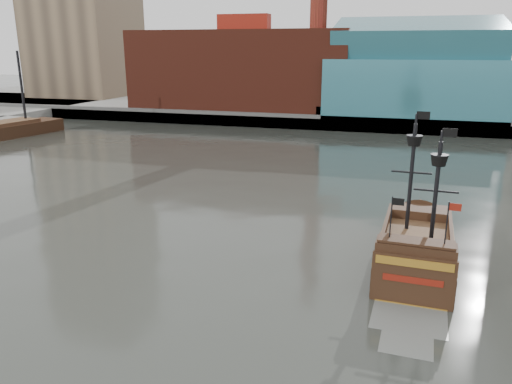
% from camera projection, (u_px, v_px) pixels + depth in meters
% --- Properties ---
extents(ground, '(400.00, 400.00, 0.00)m').
position_uv_depth(ground, '(227.00, 302.00, 28.26)').
color(ground, '#2D302A').
rests_on(ground, ground).
extents(promenade_far, '(220.00, 60.00, 2.00)m').
position_uv_depth(promenade_far, '(364.00, 107.00, 112.69)').
color(promenade_far, slate).
rests_on(promenade_far, ground).
extents(seawall, '(220.00, 1.00, 2.60)m').
position_uv_depth(seawall, '(350.00, 124.00, 85.44)').
color(seawall, '#4C4C49').
rests_on(seawall, ground).
extents(pirate_ship, '(5.09, 14.49, 10.71)m').
position_uv_depth(pirate_ship, '(415.00, 253.00, 32.57)').
color(pirate_ship, black).
rests_on(pirate_ship, ground).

